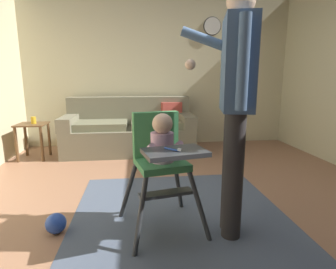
% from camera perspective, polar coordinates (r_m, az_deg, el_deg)
% --- Properties ---
extents(ground, '(6.14, 6.72, 0.10)m').
position_cam_1_polar(ground, '(2.61, 3.41, -16.03)').
color(ground, '#9E6E51').
extents(wall_far, '(5.34, 0.06, 2.55)m').
position_cam_1_polar(wall_far, '(4.88, -1.81, 13.00)').
color(wall_far, beige).
rests_on(wall_far, ground).
extents(area_rug, '(1.82, 2.43, 0.01)m').
position_cam_1_polar(area_rug, '(2.23, 3.69, -19.70)').
color(area_rug, '#4C576A').
rests_on(area_rug, ground).
extents(couch, '(2.01, 0.86, 0.86)m').
position_cam_1_polar(couch, '(4.43, -7.91, 0.73)').
color(couch, '#77725C').
rests_on(couch, ground).
extents(high_chair, '(0.71, 0.81, 0.92)m').
position_cam_1_polar(high_chair, '(2.05, -1.41, -3.37)').
color(high_chair, '#2F3235').
rests_on(high_chair, ground).
extents(adult_standing, '(0.51, 0.57, 1.75)m').
position_cam_1_polar(adult_standing, '(1.98, 13.82, 6.47)').
color(adult_standing, '#2C292A').
rests_on(adult_standing, ground).
extents(toy_ball, '(0.16, 0.16, 0.16)m').
position_cam_1_polar(toy_ball, '(2.35, -22.35, -16.77)').
color(toy_ball, '#284CB7').
rests_on(toy_ball, ground).
extents(side_table, '(0.40, 0.40, 0.52)m').
position_cam_1_polar(side_table, '(4.43, -26.39, 0.26)').
color(side_table, brown).
rests_on(side_table, ground).
extents(sippy_cup, '(0.07, 0.07, 0.10)m').
position_cam_1_polar(sippy_cup, '(4.39, -26.26, 2.70)').
color(sippy_cup, gold).
rests_on(sippy_cup, side_table).
extents(wall_clock, '(0.31, 0.04, 0.31)m').
position_cam_1_polar(wall_clock, '(5.08, 9.21, 21.42)').
color(wall_clock, white).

